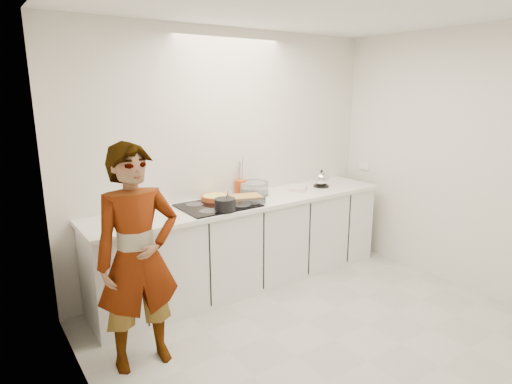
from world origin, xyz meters
TOP-DOWN VIEW (x-y plane):
  - floor at (0.00, 0.00)m, footprint 3.60×3.20m
  - ceiling at (0.00, 0.00)m, footprint 3.60×3.20m
  - wall_back at (0.00, 1.60)m, footprint 3.60×0.00m
  - wall_left at (-1.80, 0.00)m, footprint 0.00×3.20m
  - wall_right at (1.80, 0.02)m, footprint 0.02×3.20m
  - base_cabinets at (0.00, 1.28)m, footprint 3.20×0.58m
  - countertop at (0.00, 1.28)m, footprint 3.24×0.64m
  - hob at (-0.35, 1.26)m, footprint 0.72×0.54m
  - tart_dish at (-0.28, 1.44)m, footprint 0.31×0.31m
  - saucepan at (-0.39, 1.06)m, footprint 0.22×0.22m
  - baking_dish at (-0.07, 1.19)m, footprint 0.39×0.33m
  - mixing_bowl at (0.18, 1.42)m, footprint 0.39×0.39m
  - tea_towel at (0.72, 1.33)m, footprint 0.29×0.29m
  - kettle at (1.03, 1.29)m, footprint 0.22×0.22m
  - utensil_crock at (0.09, 1.54)m, footprint 0.13×0.13m
  - cook at (-1.38, 0.63)m, footprint 0.63×0.44m

SIDE VIEW (x-z plane):
  - floor at x=0.00m, z-range 0.00..0.00m
  - base_cabinets at x=0.00m, z-range 0.00..0.87m
  - cook at x=-1.38m, z-range 0.00..1.67m
  - countertop at x=0.00m, z-range 0.87..0.91m
  - hob at x=-0.35m, z-range 0.91..0.92m
  - tea_towel at x=0.72m, z-range 0.91..0.95m
  - tart_dish at x=-0.28m, z-range 0.93..0.97m
  - baking_dish at x=-0.07m, z-range 0.93..0.99m
  - mixing_bowl at x=0.18m, z-range 0.90..1.05m
  - saucepan at x=-0.39m, z-range 0.89..1.07m
  - utensil_crock at x=0.09m, z-range 0.91..1.06m
  - kettle at x=1.03m, z-range 0.89..1.09m
  - wall_right at x=1.80m, z-range 0.00..2.60m
  - wall_back at x=0.00m, z-range 0.00..2.60m
  - wall_left at x=-1.80m, z-range 0.00..2.60m
  - ceiling at x=0.00m, z-range 2.60..2.60m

